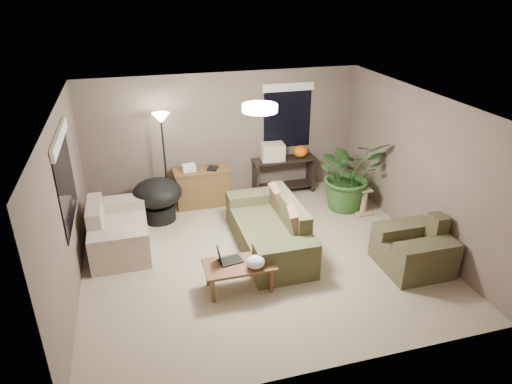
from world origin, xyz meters
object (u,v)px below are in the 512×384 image
object	(u,v)px
console_table	(284,173)
floor_lamp	(162,130)
loveseat	(118,232)
desk	(203,187)
main_sofa	(271,231)
papasan_chair	(158,197)
coffee_table	(239,268)
armchair	(414,250)
houseplant	(348,181)
cat_scratching_post	(364,203)

from	to	relation	value
console_table	floor_lamp	distance (m)	2.67
loveseat	desk	world-z (taller)	loveseat
main_sofa	papasan_chair	world-z (taller)	main_sofa
floor_lamp	console_table	bearing A→B (deg)	3.10
desk	coffee_table	bearing A→B (deg)	-89.22
main_sofa	floor_lamp	size ratio (longest dim) A/B	1.15
papasan_chair	floor_lamp	distance (m)	1.22
desk	console_table	xyz separation A→B (m)	(1.71, 0.12, 0.06)
loveseat	desk	xyz separation A→B (m)	(1.63, 1.21, 0.08)
armchair	desk	size ratio (longest dim) A/B	0.91
houseplant	cat_scratching_post	bearing A→B (deg)	-56.67
floor_lamp	armchair	bearing A→B (deg)	-41.24
papasan_chair	floor_lamp	bearing A→B (deg)	62.45
armchair	houseplant	xyz separation A→B (m)	(-0.08, 2.16, 0.26)
loveseat	cat_scratching_post	distance (m)	4.52
main_sofa	houseplant	bearing A→B (deg)	28.47
armchair	coffee_table	bearing A→B (deg)	176.14
loveseat	console_table	world-z (taller)	loveseat
papasan_chair	loveseat	bearing A→B (deg)	-132.30
loveseat	cat_scratching_post	size ratio (longest dim) A/B	3.20
armchair	coffee_table	xyz separation A→B (m)	(-2.72, 0.18, 0.06)
coffee_table	houseplant	distance (m)	3.30
coffee_table	papasan_chair	bearing A→B (deg)	111.04
console_table	main_sofa	bearing A→B (deg)	-114.22
loveseat	coffee_table	world-z (taller)	loveseat
cat_scratching_post	houseplant	bearing A→B (deg)	123.33
coffee_table	armchair	bearing A→B (deg)	-3.86
loveseat	coffee_table	size ratio (longest dim) A/B	1.60
armchair	houseplant	size ratio (longest dim) A/B	0.70
loveseat	console_table	xyz separation A→B (m)	(3.35, 1.34, 0.14)
main_sofa	coffee_table	xyz separation A→B (m)	(-0.77, -0.96, 0.06)
coffee_table	houseplant	bearing A→B (deg)	36.78
papasan_chair	cat_scratching_post	world-z (taller)	papasan_chair
desk	loveseat	bearing A→B (deg)	-143.33
console_table	papasan_chair	distance (m)	2.67
coffee_table	cat_scratching_post	bearing A→B (deg)	30.25
houseplant	cat_scratching_post	xyz separation A→B (m)	(0.21, -0.31, -0.34)
loveseat	armchair	world-z (taller)	same
desk	cat_scratching_post	xyz separation A→B (m)	(2.89, -1.19, -0.16)
desk	cat_scratching_post	size ratio (longest dim) A/B	2.20
armchair	desk	distance (m)	4.10
papasan_chair	houseplant	world-z (taller)	houseplant
loveseat	coffee_table	bearing A→B (deg)	-44.37
main_sofa	papasan_chair	size ratio (longest dim) A/B	2.12
coffee_table	desk	distance (m)	2.85
desk	armchair	bearing A→B (deg)	-47.66
console_table	loveseat	bearing A→B (deg)	-158.19
loveseat	floor_lamp	world-z (taller)	floor_lamp
houseplant	papasan_chair	bearing A→B (deg)	172.62
main_sofa	desk	world-z (taller)	main_sofa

